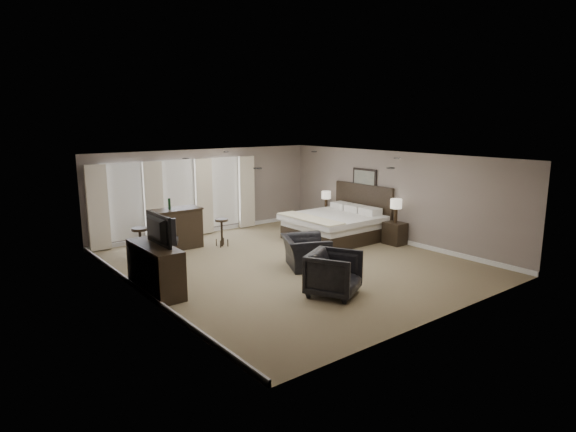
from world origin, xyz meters
TOP-DOWN VIEW (x-y plane):
  - room at (0.00, 0.00)m, footprint 7.60×8.60m
  - window_bay at (-1.00, 4.11)m, footprint 5.25×0.20m
  - bed at (2.58, 1.11)m, footprint 2.43×2.32m
  - nightstand_near at (3.47, -0.34)m, footprint 0.47×0.57m
  - nightstand_far at (3.47, 2.56)m, footprint 0.42×0.51m
  - lamp_near at (3.47, -0.34)m, footprint 0.33×0.33m
  - lamp_far at (3.47, 2.56)m, footprint 0.31×0.31m
  - wall_art at (3.70, 1.11)m, footprint 0.04×0.96m
  - dresser at (-3.45, 0.10)m, footprint 0.55×1.72m
  - tv at (-3.45, 0.10)m, footprint 0.63×1.10m
  - armchair_near at (0.06, -0.46)m, footprint 1.18×1.37m
  - armchair_far at (-0.69, -2.24)m, footprint 1.26×1.24m
  - bar_counter at (-1.59, 3.02)m, footprint 1.28×0.67m
  - bar_stool_left at (-2.84, 2.48)m, footprint 0.46×0.46m
  - bar_stool_right at (-0.52, 2.48)m, footprint 0.45×0.45m
  - desk_chair at (-2.42, 1.86)m, footprint 0.81×0.81m

SIDE VIEW (x-z plane):
  - nightstand_far at x=3.47m, z-range 0.00..0.56m
  - nightstand_near at x=3.47m, z-range 0.00..0.62m
  - bar_stool_right at x=-0.52m, z-range 0.00..0.78m
  - bar_stool_left at x=-2.84m, z-range 0.00..0.85m
  - armchair_far at x=-0.69m, z-range 0.00..0.98m
  - dresser at x=-3.45m, z-range 0.00..1.00m
  - armchair_near at x=0.06m, z-range 0.00..1.01m
  - bar_counter at x=-1.59m, z-range 0.00..1.12m
  - desk_chair at x=-2.42m, z-range 0.00..1.18m
  - bed at x=2.58m, z-range 0.00..1.55m
  - lamp_far at x=3.47m, z-range 0.56..1.19m
  - lamp_near at x=3.47m, z-range 0.62..1.30m
  - tv at x=-3.45m, z-range 1.00..1.14m
  - window_bay at x=-1.00m, z-range 0.05..2.35m
  - room at x=0.00m, z-range -0.02..2.62m
  - wall_art at x=3.70m, z-range 1.47..2.03m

